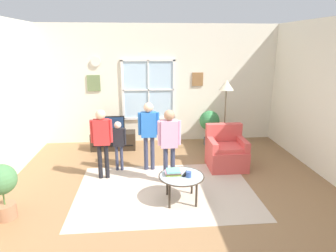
% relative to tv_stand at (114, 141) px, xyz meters
% --- Properties ---
extents(ground_plane, '(6.56, 6.80, 0.02)m').
position_rel_tv_stand_xyz_m(ground_plane, '(1.20, -2.53, -0.22)').
color(ground_plane, olive).
extents(back_wall, '(5.96, 0.17, 2.98)m').
position_rel_tv_stand_xyz_m(back_wall, '(1.19, 0.63, 1.27)').
color(back_wall, silver).
rests_on(back_wall, ground_plane).
extents(area_rug, '(3.08, 2.21, 0.01)m').
position_rel_tv_stand_xyz_m(area_rug, '(1.09, -2.25, -0.21)').
color(area_rug, '#C6B29E').
rests_on(area_rug, ground_plane).
extents(tv_stand, '(1.06, 0.42, 0.43)m').
position_rel_tv_stand_xyz_m(tv_stand, '(0.00, 0.00, 0.00)').
color(tv_stand, '#2D2319').
rests_on(tv_stand, ground_plane).
extents(television, '(0.57, 0.08, 0.40)m').
position_rel_tv_stand_xyz_m(television, '(0.00, -0.00, 0.42)').
color(television, '#4C4C4C').
rests_on(television, tv_stand).
extents(armchair, '(0.76, 0.74, 0.87)m').
position_rel_tv_stand_xyz_m(armchair, '(2.44, -1.31, 0.11)').
color(armchair, '#D14C47').
rests_on(armchair, ground_plane).
extents(coffee_table, '(0.74, 0.74, 0.45)m').
position_rel_tv_stand_xyz_m(coffee_table, '(1.32, -2.60, 0.20)').
color(coffee_table, '#99B2B7').
rests_on(coffee_table, ground_plane).
extents(book_stack, '(0.27, 0.19, 0.08)m').
position_rel_tv_stand_xyz_m(book_stack, '(1.20, -2.55, 0.28)').
color(book_stack, '#A4BA37').
rests_on(book_stack, coffee_table).
extents(cup, '(0.09, 0.09, 0.09)m').
position_rel_tv_stand_xyz_m(cup, '(1.43, -2.66, 0.28)').
color(cup, '#334C8C').
rests_on(cup, coffee_table).
extents(remote_near_books, '(0.10, 0.14, 0.02)m').
position_rel_tv_stand_xyz_m(remote_near_books, '(1.38, -2.59, 0.24)').
color(remote_near_books, black).
rests_on(remote_near_books, coffee_table).
extents(remote_near_cup, '(0.07, 0.15, 0.02)m').
position_rel_tv_stand_xyz_m(remote_near_cup, '(1.42, -2.53, 0.24)').
color(remote_near_cup, black).
rests_on(remote_near_cup, coffee_table).
extents(person_pink_shirt, '(0.42, 0.19, 1.39)m').
position_rel_tv_stand_xyz_m(person_pink_shirt, '(1.19, -1.94, 0.66)').
color(person_pink_shirt, '#333851').
rests_on(person_pink_shirt, ground_plane).
extents(person_blue_shirt, '(0.42, 0.19, 1.40)m').
position_rel_tv_stand_xyz_m(person_blue_shirt, '(0.84, -1.30, 0.66)').
color(person_blue_shirt, '#333851').
rests_on(person_blue_shirt, ground_plane).
extents(person_red_shirt, '(0.41, 0.18, 1.35)m').
position_rel_tv_stand_xyz_m(person_red_shirt, '(-0.04, -1.63, 0.63)').
color(person_red_shirt, black).
rests_on(person_red_shirt, ground_plane).
extents(person_black_shirt, '(0.31, 0.14, 1.03)m').
position_rel_tv_stand_xyz_m(person_black_shirt, '(0.23, -1.29, 0.43)').
color(person_black_shirt, '#333851').
rests_on(person_black_shirt, ground_plane).
extents(potted_plant_by_window, '(0.50, 0.50, 0.88)m').
position_rel_tv_stand_xyz_m(potted_plant_by_window, '(2.40, 0.11, 0.37)').
color(potted_plant_by_window, '#4C565B').
rests_on(potted_plant_by_window, ground_plane).
extents(potted_plant_corner, '(0.45, 0.45, 0.85)m').
position_rel_tv_stand_xyz_m(potted_plant_corner, '(-1.33, -2.87, 0.32)').
color(potted_plant_corner, '#9E6B4C').
rests_on(potted_plant_corner, ground_plane).
extents(floor_lamp, '(0.32, 0.32, 1.73)m').
position_rel_tv_stand_xyz_m(floor_lamp, '(2.59, -0.57, 1.23)').
color(floor_lamp, black).
rests_on(floor_lamp, ground_plane).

